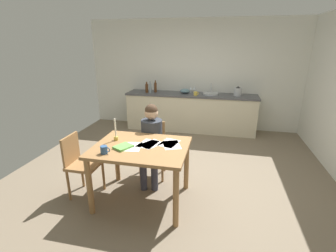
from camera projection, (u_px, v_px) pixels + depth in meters
The scene contains 24 objects.
ground_plane at pixel (172, 175), 4.01m from camera, with size 5.20×5.20×0.04m, color #7A6B56.
wall_back at pixel (193, 75), 5.99m from camera, with size 5.20×0.12×2.60m, color silver.
kitchen_counter at pixel (190, 112), 5.93m from camera, with size 3.09×0.64×0.90m.
dining_table at pixel (141, 155), 3.14m from camera, with size 1.20×0.93×0.80m.
chair_at_table at pixel (153, 147), 3.87m from camera, with size 0.45×0.45×0.86m.
person_seated at pixel (151, 139), 3.66m from camera, with size 0.38×0.62×1.19m.
chair_side_empty at pixel (80, 163), 3.33m from camera, with size 0.40×0.40×0.88m.
coffee_mug at pixel (104, 150), 2.88m from camera, with size 0.12×0.08×0.09m.
candlestick at pixel (116, 134), 3.26m from camera, with size 0.06×0.06×0.30m.
book_magazine at pixel (123, 147), 3.04m from camera, with size 0.17×0.22×0.03m, color #66AD4D.
paper_letter at pixel (172, 145), 3.13m from camera, with size 0.21×0.30×0.00m, color white.
paper_bill at pixel (151, 144), 3.16m from camera, with size 0.21×0.30×0.00m, color white.
paper_envelope at pixel (169, 143), 3.19m from camera, with size 0.21×0.30×0.00m, color white.
paper_receipt at pixel (133, 147), 3.08m from camera, with size 0.21×0.30×0.00m, color white.
paper_notice at pixel (148, 144), 3.17m from camera, with size 0.21×0.30×0.00m, color white.
sink_unit at pixel (210, 94), 5.69m from camera, with size 0.36×0.36×0.24m.
bottle_oil at pixel (147, 88), 5.90m from camera, with size 0.07×0.07×0.26m.
bottle_vinegar at pixel (150, 88), 5.86m from camera, with size 0.06×0.06×0.27m.
bottle_wine_red at pixel (155, 87), 5.93m from camera, with size 0.07×0.07×0.29m.
mixing_bowl at pixel (185, 91), 5.86m from camera, with size 0.23×0.23×0.10m, color #668C99.
stovetop_kettle at pixel (238, 92), 5.53m from camera, with size 0.18×0.18×0.22m.
wine_glass_near_sink at pixel (194, 88), 5.88m from camera, with size 0.07×0.07×0.15m.
wine_glass_by_kettle at pixel (191, 88), 5.90m from camera, with size 0.07×0.07×0.15m.
teacup_on_counter at pixel (196, 93), 5.61m from camera, with size 0.12×0.08×0.09m.
Camera 1 is at (0.71, -3.47, 2.04)m, focal length 26.04 mm.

